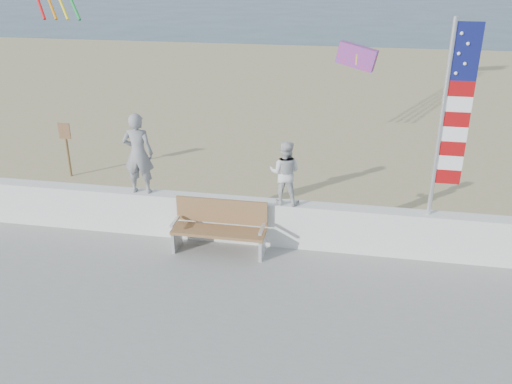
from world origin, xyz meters
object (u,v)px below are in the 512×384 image
adult (138,154)px  child (285,173)px  bench (220,226)px  flag (450,113)px

adult → child: adult is taller
adult → child: size_ratio=1.31×
adult → bench: (1.73, -0.45, -1.21)m
adult → flag: bearing=175.5°
bench → adult: bearing=165.3°
child → flag: bearing=-175.9°
adult → flag: 5.84m
bench → flag: flag is taller
child → flag: flag is taller
adult → bench: size_ratio=0.91×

